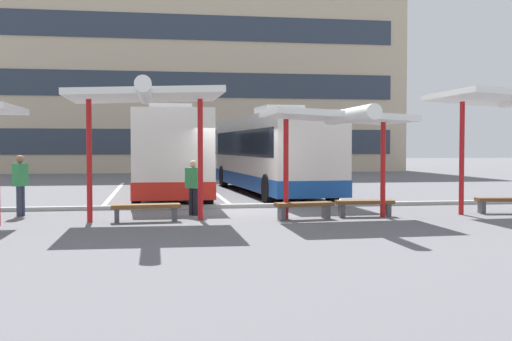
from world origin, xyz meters
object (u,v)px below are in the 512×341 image
at_px(coach_bus_0, 170,154).
at_px(waiting_shelter_1, 145,98).
at_px(bench_3, 365,204).
at_px(bench_2, 304,207).
at_px(bench_4, 508,202).
at_px(coach_bus_1, 269,154).
at_px(waiting_passenger_1, 20,181).
at_px(bench_1, 146,209).
at_px(waiting_passenger_0, 193,184).
at_px(waiting_shelter_2, 338,119).

xyz_separation_m(coach_bus_0, waiting_shelter_1, (-0.84, -9.44, 1.52)).
height_order(waiting_shelter_1, bench_3, waiting_shelter_1).
xyz_separation_m(bench_2, bench_4, (6.17, 0.55, 0.01)).
bearing_deg(bench_4, coach_bus_1, 121.51).
height_order(waiting_shelter_1, waiting_passenger_1, waiting_shelter_1).
xyz_separation_m(bench_1, bench_3, (5.93, 0.25, -0.00)).
height_order(coach_bus_0, waiting_passenger_0, coach_bus_0).
xyz_separation_m(waiting_shelter_2, bench_3, (0.90, 0.45, -2.33)).
xyz_separation_m(coach_bus_0, bench_1, (-0.84, -9.29, -1.30)).
bearing_deg(coach_bus_1, bench_3, -83.43).
distance_m(bench_3, bench_4, 4.37).
distance_m(bench_1, waiting_shelter_2, 5.55).
xyz_separation_m(bench_1, waiting_passenger_0, (1.30, 1.29, 0.54)).
distance_m(bench_2, bench_4, 6.19).
xyz_separation_m(bench_1, bench_2, (4.13, -0.13, -0.01)).
xyz_separation_m(waiting_shelter_1, bench_4, (10.30, 0.57, -2.82)).
bearing_deg(bench_1, coach_bus_0, 84.86).
relative_size(bench_1, bench_4, 0.96).
xyz_separation_m(waiting_shelter_1, waiting_passenger_1, (-3.44, 2.03, -2.18)).
bearing_deg(bench_4, coach_bus_0, 136.86).
bearing_deg(bench_4, bench_2, -174.91).
bearing_deg(waiting_shelter_2, bench_3, 26.47).
relative_size(waiting_shelter_2, waiting_passenger_1, 2.63).
bearing_deg(bench_4, bench_3, -177.71).
relative_size(coach_bus_0, waiting_shelter_1, 2.53).
relative_size(coach_bus_0, coach_bus_1, 1.01).
xyz_separation_m(coach_bus_0, bench_3, (5.10, -9.05, -1.31)).
relative_size(coach_bus_0, bench_3, 7.78).
distance_m(waiting_shelter_2, bench_4, 5.79).
bearing_deg(waiting_passenger_1, bench_4, -6.08).
distance_m(waiting_shelter_2, bench_2, 2.50).
height_order(coach_bus_1, waiting_shelter_1, coach_bus_1).
bearing_deg(bench_2, waiting_passenger_1, 165.12).
bearing_deg(bench_2, coach_bus_0, 109.29).
relative_size(bench_1, waiting_shelter_2, 0.40).
bearing_deg(waiting_shelter_2, coach_bus_1, 90.82).
bearing_deg(waiting_shelter_1, bench_2, 0.26).
bearing_deg(waiting_shelter_1, waiting_passenger_0, 47.88).
height_order(bench_3, bench_4, same).
relative_size(bench_2, waiting_passenger_0, 1.04).
height_order(bench_1, bench_2, same).
xyz_separation_m(coach_bus_0, waiting_passenger_0, (0.46, -8.00, -0.76)).
bearing_deg(bench_2, coach_bus_1, 85.33).
distance_m(coach_bus_1, waiting_shelter_2, 9.49).
xyz_separation_m(waiting_passenger_0, waiting_passenger_1, (-4.74, 0.60, 0.10)).
bearing_deg(coach_bus_0, bench_2, -70.71).
relative_size(waiting_shelter_1, bench_2, 3.09).
bearing_deg(bench_2, waiting_shelter_2, -4.67).
relative_size(coach_bus_1, bench_3, 7.71).
relative_size(waiting_shelter_1, waiting_shelter_2, 1.11).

